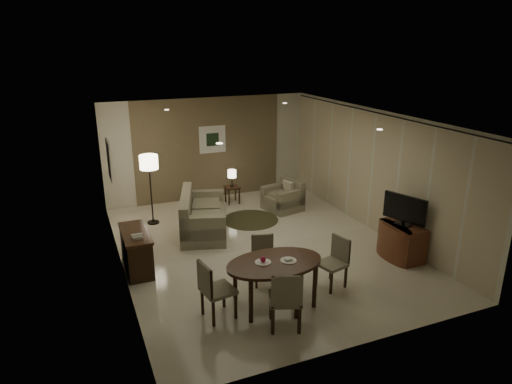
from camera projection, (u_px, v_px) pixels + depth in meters
name	position (u px, v px, depth m)	size (l,w,h in m)	color
room_shell	(252.00, 180.00, 9.42)	(5.50, 7.00, 2.70)	beige
taupe_accent	(209.00, 149.00, 12.12)	(3.96, 0.03, 2.70)	brown
curtain_wall	(372.00, 173.00, 10.05)	(0.08, 6.70, 2.58)	beige
curtain_rod	(377.00, 113.00, 9.63)	(0.03, 0.03, 6.80)	black
art_back_frame	(212.00, 139.00, 12.06)	(0.72, 0.03, 0.72)	silver
art_back_canvas	(213.00, 140.00, 12.05)	(0.34, 0.01, 0.34)	black
art_left_frame	(109.00, 160.00, 8.98)	(0.03, 0.60, 0.80)	silver
art_left_canvas	(110.00, 160.00, 8.98)	(0.01, 0.46, 0.64)	gray
downlight_nl	(219.00, 143.00, 6.56)	(0.10, 0.10, 0.01)	white
downlight_nr	(380.00, 130.00, 7.58)	(0.10, 0.10, 0.01)	white
downlight_fl	(167.00, 110.00, 9.72)	(0.10, 0.10, 0.01)	white
downlight_fr	(285.00, 103.00, 10.73)	(0.10, 0.10, 0.01)	white
console_desk	(137.00, 251.00, 8.48)	(0.48, 1.20, 0.75)	#442415
telephone	(137.00, 236.00, 8.08)	(0.20, 0.14, 0.09)	white
tv_cabinet	(402.00, 241.00, 8.94)	(0.48, 0.90, 0.70)	brown
flat_tv	(405.00, 209.00, 8.72)	(0.06, 0.88, 0.60)	black
dining_table	(274.00, 283.00, 7.36)	(1.59, 1.00, 0.75)	#442415
chair_near	(285.00, 298.00, 6.72)	(0.47, 0.47, 0.97)	gray
chair_far	(264.00, 261.00, 7.98)	(0.41, 0.41, 0.84)	gray
chair_left	(218.00, 289.00, 6.97)	(0.46, 0.46, 0.95)	gray
chair_right	(332.00, 263.00, 7.85)	(0.43, 0.43, 0.89)	gray
plate_a	(263.00, 262.00, 7.22)	(0.26, 0.26, 0.02)	white
plate_b	(288.00, 261.00, 7.28)	(0.26, 0.26, 0.02)	white
fruit_apple	(263.00, 259.00, 7.20)	(0.09, 0.09, 0.09)	#C61647
napkin	(288.00, 259.00, 7.27)	(0.12, 0.08, 0.03)	white
round_rug	(251.00, 220.00, 10.93)	(1.32, 1.32, 0.01)	#474327
sofa	(203.00, 213.00, 10.13)	(0.95, 1.89, 0.89)	gray
armchair	(283.00, 196.00, 11.49)	(0.84, 0.79, 0.75)	gray
side_table	(232.00, 195.00, 12.00)	(0.36, 0.36, 0.45)	black
table_lamp	(232.00, 177.00, 11.85)	(0.22, 0.22, 0.50)	#FFEAC1
floor_lamp	(151.00, 190.00, 10.49)	(0.41, 0.41, 1.64)	#FFE5B7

